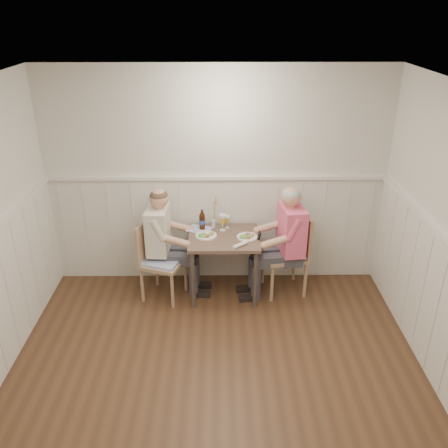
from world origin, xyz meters
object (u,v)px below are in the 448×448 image
dining_table (224,245)px  man_in_pink (287,250)px  chair_right (290,250)px  grass_vase (213,213)px  diner_cream (163,250)px  beer_bottle (202,221)px  chair_left (158,257)px

dining_table → man_in_pink: man_in_pink is taller
chair_right → grass_vase: bearing=167.6°
diner_cream → beer_bottle: 0.57m
dining_table → chair_right: (0.78, 0.05, -0.10)m
dining_table → chair_left: size_ratio=0.85×
man_in_pink → beer_bottle: man_in_pink is taller
dining_table → beer_bottle: size_ratio=3.24×
man_in_pink → diner_cream: bearing=177.7°
dining_table → diner_cream: bearing=176.9°
man_in_pink → grass_vase: size_ratio=3.31×
chair_right → man_in_pink: 0.10m
chair_right → grass_vase: size_ratio=2.40×
dining_table → grass_vase: 0.41m
dining_table → chair_right: size_ratio=0.81×
chair_right → beer_bottle: bearing=172.3°
chair_left → beer_bottle: size_ratio=3.79×
man_in_pink → beer_bottle: (-0.98, 0.21, 0.28)m
chair_left → man_in_pink: bearing=1.3°
beer_bottle → man_in_pink: bearing=-12.3°
dining_table → chair_left: 0.77m
chair_left → man_in_pink: (1.48, 0.03, 0.07)m
dining_table → chair_left: bearing=-176.0°
chair_left → beer_bottle: (0.50, 0.25, 0.35)m
diner_cream → beer_bottle: diner_cream is taller
beer_bottle → grass_vase: bearing=24.1°
dining_table → grass_vase: bearing=115.4°
dining_table → beer_bottle: (-0.25, 0.19, 0.22)m
man_in_pink → grass_vase: bearing=162.2°
chair_right → grass_vase: 1.00m
chair_right → chair_left: bearing=-176.0°
chair_right → diner_cream: 1.48m
dining_table → grass_vase: (-0.12, 0.25, 0.30)m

